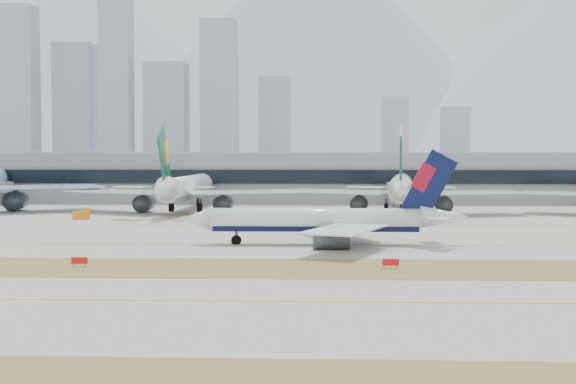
{
  "coord_description": "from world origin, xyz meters",
  "views": [
    {
      "loc": [
        8.48,
        -137.07,
        15.63
      ],
      "look_at": [
        2.33,
        18.0,
        7.5
      ],
      "focal_mm": 50.0,
      "sensor_mm": 36.0,
      "label": 1
    }
  ],
  "objects_px": {
    "widebody_eva": "(185,189)",
    "widebody_cathay": "(401,190)",
    "taxiing_airliner": "(326,221)",
    "terminal": "(293,176)"
  },
  "relations": [
    {
      "from": "widebody_eva",
      "to": "taxiing_airliner",
      "type": "bearing_deg",
      "value": -150.19
    },
    {
      "from": "widebody_eva",
      "to": "widebody_cathay",
      "type": "xyz_separation_m",
      "value": [
        54.48,
        -1.33,
        0.1
      ]
    },
    {
      "from": "taxiing_airliner",
      "to": "terminal",
      "type": "distance_m",
      "value": 120.21
    },
    {
      "from": "taxiing_airliner",
      "to": "widebody_eva",
      "type": "relative_size",
      "value": 0.79
    },
    {
      "from": "widebody_cathay",
      "to": "terminal",
      "type": "relative_size",
      "value": 0.22
    },
    {
      "from": "taxiing_airliner",
      "to": "widebody_eva",
      "type": "xyz_separation_m",
      "value": [
        -35.23,
        68.97,
        1.84
      ]
    },
    {
      "from": "widebody_eva",
      "to": "terminal",
      "type": "distance_m",
      "value": 56.98
    },
    {
      "from": "taxiing_airliner",
      "to": "terminal",
      "type": "bearing_deg",
      "value": -85.87
    },
    {
      "from": "widebody_eva",
      "to": "terminal",
      "type": "xyz_separation_m",
      "value": [
        25.72,
        50.81,
        1.81
      ]
    },
    {
      "from": "taxiing_airliner",
      "to": "widebody_cathay",
      "type": "height_order",
      "value": "widebody_cathay"
    }
  ]
}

